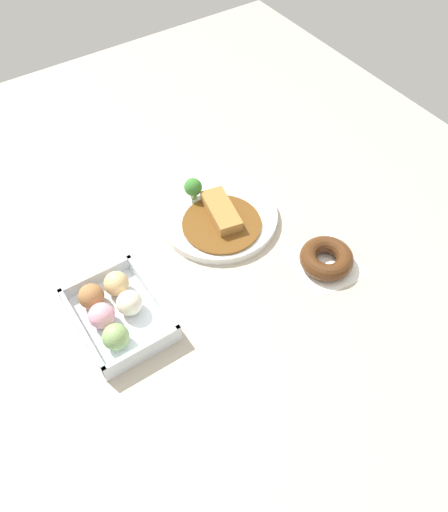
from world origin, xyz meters
name	(u,v)px	position (x,y,z in m)	size (l,w,h in m)	color
ground_plane	(177,244)	(0.00, 0.00, 0.00)	(1.60, 1.60, 0.00)	#B2A893
curry_plate	(218,215)	(-0.01, 0.11, 0.01)	(0.26, 0.26, 0.07)	white
donut_box	(115,311)	(0.10, -0.19, 0.03)	(0.20, 0.15, 0.06)	silver
chocolate_ring_donut	(326,259)	(0.22, 0.23, 0.02)	(0.15, 0.15, 0.04)	white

